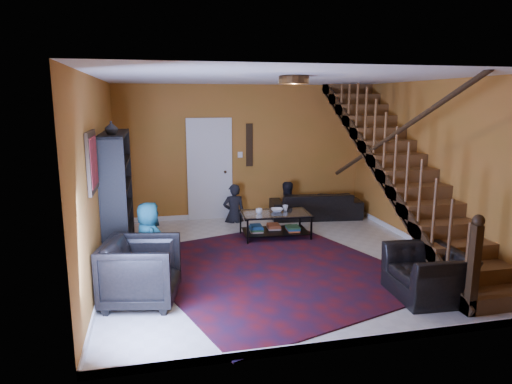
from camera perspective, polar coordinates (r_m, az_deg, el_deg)
floor at (r=7.37m, az=2.51°, el=-8.28°), size 5.50×5.50×0.00m
room at (r=8.39m, az=-8.77°, el=-5.56°), size 5.50×5.50×5.50m
staircase at (r=7.85m, az=17.74°, el=2.95°), size 0.95×5.02×3.18m
bookshelf at (r=7.46m, az=-16.82°, el=-0.80°), size 0.35×1.80×2.00m
door at (r=9.59m, az=-5.80°, el=2.63°), size 0.82×0.05×2.05m
framed_picture at (r=5.88m, az=-19.81°, el=3.59°), size 0.04×0.74×0.74m
wall_hanging at (r=9.67m, az=-0.83°, el=5.89°), size 0.14×0.03×0.90m
ceiling_fixture at (r=6.17m, az=4.75°, el=13.78°), size 0.40×0.40×0.10m
rug at (r=6.90m, az=2.07°, el=-9.58°), size 4.34×4.65×0.02m
sofa at (r=9.84m, az=7.43°, el=-1.62°), size 1.98×0.96×0.56m
armchair_left at (r=5.87m, az=-14.15°, el=-9.64°), size 1.05×1.03×0.81m
armchair_right at (r=6.29m, az=20.66°, el=-9.54°), size 0.89×1.00×0.62m
person_adult_a at (r=9.46m, az=-2.77°, el=-2.71°), size 0.46×0.30×1.25m
person_adult_b at (r=9.71m, az=3.76°, el=-2.34°), size 0.63×0.50×1.25m
person_child at (r=6.48m, az=-13.21°, el=-6.12°), size 0.45×0.60×1.12m
coffee_table at (r=8.37m, az=2.41°, el=-3.91°), size 1.27×0.79×0.47m
cup_a at (r=8.24m, az=0.39°, el=-2.39°), size 0.14×0.14×0.09m
cup_b at (r=8.50m, az=3.70°, el=-1.97°), size 0.11×0.11×0.10m
bowl at (r=8.40m, az=2.63°, el=-2.27°), size 0.26×0.26×0.06m
vase at (r=6.82m, az=-17.64°, el=7.65°), size 0.18×0.18×0.19m
popcorn_bucket at (r=6.65m, az=-14.30°, el=-9.97°), size 0.14×0.14×0.15m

